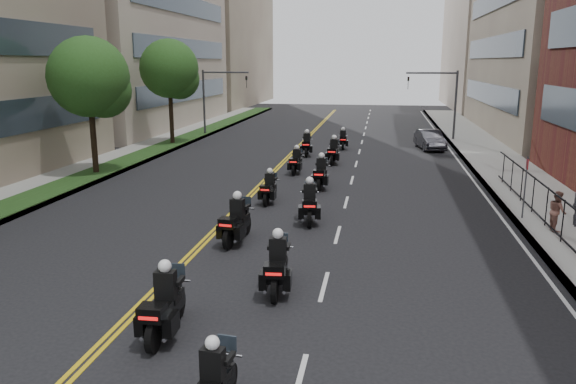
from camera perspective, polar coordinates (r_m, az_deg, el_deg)
name	(u,v)px	position (r m, az deg, el deg)	size (l,w,h in m)	color
sidewalk_right	(522,184)	(31.54, 22.69, 0.72)	(4.00, 90.00, 0.15)	gray
sidewalk_left	(92,170)	(34.89, -19.28, 2.11)	(4.00, 90.00, 0.15)	gray
grass_strip	(105,169)	(34.49, -18.13, 2.24)	(2.00, 90.00, 0.04)	#1B3714
building_right_far	(512,10)	(84.99, 21.77, 16.76)	(15.00, 28.00, 26.00)	#A69686
building_left_far	(202,15)	(87.45, -8.77, 17.37)	(16.00, 28.00, 26.00)	#806D5D
street_trees	(33,88)	(28.39, -24.52, 9.62)	(4.40, 38.40, 7.98)	black
traffic_signal_right	(444,95)	(47.35, 15.54, 9.51)	(4.09, 0.20, 5.60)	#3F3F44
traffic_signal_left	(214,93)	(49.18, -7.49, 9.99)	(4.09, 0.20, 5.60)	#3F3F44
motorcycle_2	(165,307)	(13.64, -12.44, -11.32)	(0.58, 2.48, 1.83)	black
motorcycle_3	(277,267)	(15.74, -1.08, -7.66)	(0.64, 2.44, 1.80)	black
motorcycle_4	(236,223)	(19.95, -5.27, -3.13)	(0.72, 2.51, 1.85)	black
motorcycle_5	(309,205)	(22.39, 2.20, -1.29)	(0.74, 2.48, 1.83)	black
motorcycle_6	(269,189)	(25.51, -1.92, 0.28)	(0.50, 2.16, 1.59)	black
motorcycle_7	(321,175)	(28.43, 3.37, 1.79)	(0.57, 2.46, 1.82)	black
motorcycle_8	(296,162)	(32.29, 0.85, 3.04)	(0.54, 2.22, 1.63)	black
motorcycle_9	(334,152)	(35.49, 4.66, 4.03)	(0.58, 2.45, 1.81)	black
motorcycle_10	(307,145)	(38.44, 1.92, 4.76)	(0.63, 2.43, 1.79)	black
motorcycle_11	(343,140)	(41.67, 5.60, 5.25)	(0.58, 2.16, 1.60)	black
parked_sedan	(430,140)	(42.59, 14.21, 5.18)	(1.49, 4.28, 1.41)	black
pedestrian_b	(557,211)	(23.01, 25.68, -1.75)	(0.73, 0.57, 1.51)	#88574A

